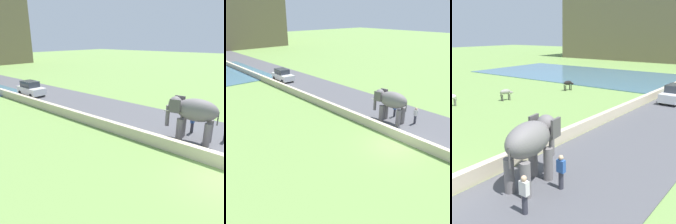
% 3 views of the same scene
% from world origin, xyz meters
% --- Properties ---
extents(ground_plane, '(220.00, 220.00, 0.00)m').
position_xyz_m(ground_plane, '(0.00, 0.00, 0.00)').
color(ground_plane, '#6B8E47').
extents(road_surface, '(7.00, 120.00, 0.06)m').
position_xyz_m(road_surface, '(5.00, 20.00, 0.03)').
color(road_surface, '#4C4C51').
rests_on(road_surface, ground).
extents(barrier_wall, '(0.40, 110.00, 0.79)m').
position_xyz_m(barrier_wall, '(1.20, 18.00, 0.40)').
color(barrier_wall, beige).
rests_on(barrier_wall, ground).
extents(elephant, '(1.78, 3.56, 2.99)m').
position_xyz_m(elephant, '(3.39, 3.08, 2.04)').
color(elephant, slate).
rests_on(elephant, ground).
extents(person_beside_elephant, '(0.36, 0.22, 1.63)m').
position_xyz_m(person_beside_elephant, '(4.70, 3.46, 0.87)').
color(person_beside_elephant, '#33333D').
rests_on(person_beside_elephant, ground).
extents(person_trailing, '(0.36, 0.22, 1.63)m').
position_xyz_m(person_trailing, '(4.75, 1.20, 0.87)').
color(person_trailing, '#33333D').
rests_on(person_trailing, ground).
extents(car_white, '(1.89, 4.05, 1.80)m').
position_xyz_m(car_white, '(3.43, 22.99, 0.90)').
color(car_white, white).
rests_on(car_white, ground).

